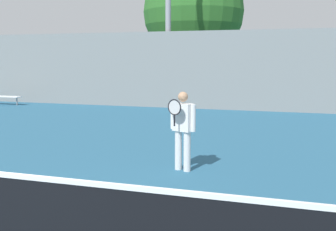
# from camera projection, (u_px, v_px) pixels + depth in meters

# --- Properties ---
(tennis_player) EXTENTS (0.56, 0.49, 1.58)m
(tennis_player) POSITION_uv_depth(u_px,v_px,m) (183.00, 126.00, 7.77)
(tennis_player) COLOR silver
(tennis_player) RESTS_ON ground_plane
(bench_courtside_far) EXTENTS (1.64, 0.40, 0.43)m
(bench_courtside_far) POSITION_uv_depth(u_px,v_px,m) (5.00, 97.00, 19.11)
(bench_courtside_far) COLOR white
(bench_courtside_far) RESTS_ON ground_plane
(back_fence) EXTENTS (31.26, 0.06, 3.45)m
(back_fence) POSITION_uv_depth(u_px,v_px,m) (210.00, 70.00, 17.28)
(back_fence) COLOR gray
(back_fence) RESTS_ON ground_plane
(tree_green_broad) EXTENTS (5.92, 5.92, 7.94)m
(tree_green_broad) POSITION_uv_depth(u_px,v_px,m) (193.00, 12.00, 23.18)
(tree_green_broad) COLOR brown
(tree_green_broad) RESTS_ON ground_plane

